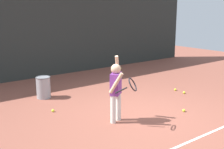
# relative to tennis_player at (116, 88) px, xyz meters

# --- Properties ---
(ground_plane) EXTENTS (20.00, 20.00, 0.00)m
(ground_plane) POSITION_rel_tennis_player_xyz_m (0.63, -0.11, -0.73)
(ground_plane) COLOR brown
(court_line_baseline) EXTENTS (9.00, 0.05, 0.00)m
(court_line_baseline) POSITION_rel_tennis_player_xyz_m (0.63, -1.50, -0.72)
(court_line_baseline) COLOR white
(court_line_baseline) RESTS_ON ground
(back_fence_windscreen) EXTENTS (13.19, 0.08, 3.60)m
(back_fence_windscreen) POSITION_rel_tennis_player_xyz_m (0.63, 4.67, 1.07)
(back_fence_windscreen) COLOR #282D2B
(back_fence_windscreen) RESTS_ON ground
(fence_post_1) EXTENTS (0.09, 0.09, 3.75)m
(fence_post_1) POSITION_rel_tennis_player_xyz_m (0.63, 4.73, 1.15)
(fence_post_1) COLOR slate
(fence_post_1) RESTS_ON ground
(fence_post_2) EXTENTS (0.09, 0.09, 3.75)m
(fence_post_2) POSITION_rel_tennis_player_xyz_m (7.07, 4.73, 1.15)
(fence_post_2) COLOR slate
(fence_post_2) RESTS_ON ground
(tennis_player) EXTENTS (0.48, 0.85, 1.35)m
(tennis_player) POSITION_rel_tennis_player_xyz_m (0.00, 0.00, 0.00)
(tennis_player) COLOR silver
(tennis_player) RESTS_ON ground
(ball_hopper) EXTENTS (0.38, 0.38, 0.56)m
(ball_hopper) POSITION_rel_tennis_player_xyz_m (-0.48, 2.42, -0.44)
(ball_hopper) COLOR gray
(ball_hopper) RESTS_ON ground
(tennis_ball_0) EXTENTS (0.07, 0.07, 0.07)m
(tennis_ball_0) POSITION_rel_tennis_player_xyz_m (2.70, 0.44, -0.69)
(tennis_ball_0) COLOR #CCE033
(tennis_ball_0) RESTS_ON ground
(tennis_ball_3) EXTENTS (0.07, 0.07, 0.07)m
(tennis_ball_3) POSITION_rel_tennis_player_xyz_m (3.37, 4.00, -0.69)
(tennis_ball_3) COLOR #CCE033
(tennis_ball_3) RESTS_ON ground
(tennis_ball_4) EXTENTS (0.07, 0.07, 0.07)m
(tennis_ball_4) POSITION_rel_tennis_player_xyz_m (1.56, -0.48, -0.69)
(tennis_ball_4) COLOR #CCE033
(tennis_ball_4) RESTS_ON ground
(tennis_ball_5) EXTENTS (0.07, 0.07, 0.07)m
(tennis_ball_5) POSITION_rel_tennis_player_xyz_m (-0.78, 1.31, -0.69)
(tennis_ball_5) COLOR #CCE033
(tennis_ball_5) RESTS_ON ground
(tennis_ball_6) EXTENTS (0.07, 0.07, 0.07)m
(tennis_ball_6) POSITION_rel_tennis_player_xyz_m (2.74, 0.78, -0.69)
(tennis_ball_6) COLOR #CCE033
(tennis_ball_6) RESTS_ON ground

